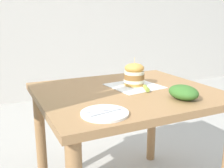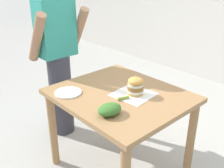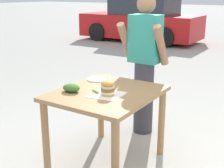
{
  "view_description": "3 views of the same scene",
  "coord_description": "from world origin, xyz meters",
  "views": [
    {
      "loc": [
        -1.33,
        0.74,
        1.2
      ],
      "look_at": [
        0.0,
        0.1,
        0.83
      ],
      "focal_mm": 42.0,
      "sensor_mm": 36.0,
      "label": 1
    },
    {
      "loc": [
        -1.34,
        -1.38,
        1.72
      ],
      "look_at": [
        0.0,
        0.1,
        0.83
      ],
      "focal_mm": 42.0,
      "sensor_mm": 36.0,
      "label": 2
    },
    {
      "loc": [
        1.61,
        -2.4,
        1.71
      ],
      "look_at": [
        0.0,
        0.1,
        0.83
      ],
      "focal_mm": 50.0,
      "sensor_mm": 36.0,
      "label": 3
    }
  ],
  "objects": [
    {
      "name": "diner_across_table",
      "position": [
        -0.04,
        0.88,
        0.88
      ],
      "size": [
        0.55,
        0.35,
        1.69
      ],
      "color": "#33333D",
      "rests_on": "ground"
    },
    {
      "name": "pickle_spear",
      "position": [
        -0.06,
        -0.1,
        0.79
      ],
      "size": [
        0.09,
        0.06,
        0.02
      ],
      "primitive_type": "cylinder",
      "rotation": [
        0.0,
        1.57,
        2.76
      ],
      "color": "#8EA83D",
      "rests_on": "serving_paper"
    },
    {
      "name": "ground_plane",
      "position": [
        0.0,
        0.0,
        0.0
      ],
      "size": [
        80.0,
        80.0,
        0.0
      ],
      "primitive_type": "plane",
      "color": "#ADAAA3"
    },
    {
      "name": "serving_paper",
      "position": [
        0.06,
        -0.09,
        0.78
      ],
      "size": [
        0.33,
        0.33,
        0.0
      ],
      "primitive_type": "cube",
      "rotation": [
        0.0,
        0.0,
        0.12
      ],
      "color": "white",
      "rests_on": "patio_table"
    },
    {
      "name": "side_salad",
      "position": [
        -0.28,
        -0.19,
        0.82
      ],
      "size": [
        0.18,
        0.14,
        0.08
      ],
      "primitive_type": "ellipsoid",
      "color": "#386B28",
      "rests_on": "patio_table"
    },
    {
      "name": "parked_car_near_curb",
      "position": [
        -3.6,
        7.63,
        0.72
      ],
      "size": [
        4.22,
        1.88,
        1.6
      ],
      "color": "red",
      "rests_on": "ground"
    },
    {
      "name": "sandwich",
      "position": [
        0.08,
        -0.09,
        0.85
      ],
      "size": [
        0.13,
        0.13,
        0.18
      ],
      "color": "gold",
      "rests_on": "serving_paper"
    },
    {
      "name": "side_plate_with_forks",
      "position": [
        -0.31,
        0.29,
        0.78
      ],
      "size": [
        0.22,
        0.22,
        0.02
      ],
      "color": "white",
      "rests_on": "patio_table"
    },
    {
      "name": "patio_table",
      "position": [
        0.0,
        0.0,
        0.65
      ],
      "size": [
        0.91,
        1.05,
        0.78
      ],
      "color": "#9E7247",
      "rests_on": "ground"
    }
  ]
}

